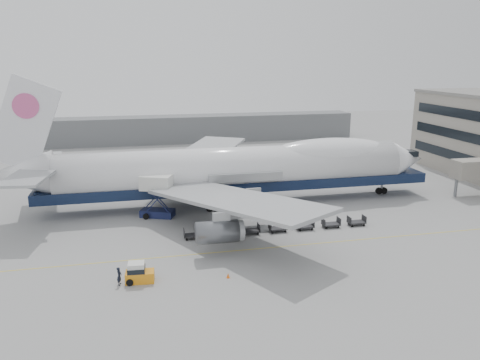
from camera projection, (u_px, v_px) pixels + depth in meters
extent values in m
plane|color=gray|center=(253.00, 231.00, 61.20)|extent=(260.00, 260.00, 0.00)
cube|color=gold|center=(266.00, 248.00, 55.53)|extent=(60.00, 0.15, 0.01)
cube|color=gray|center=(479.00, 168.00, 76.08)|extent=(9.00, 3.00, 3.00)
cylinder|color=slate|center=(456.00, 188.00, 75.99)|extent=(0.50, 0.50, 3.00)
cube|color=slate|center=(153.00, 130.00, 124.32)|extent=(110.00, 8.00, 7.00)
cylinder|color=white|center=(234.00, 168.00, 71.10)|extent=(52.00, 6.40, 6.40)
cube|color=#0E1A35|center=(241.00, 184.00, 71.96)|extent=(60.00, 5.76, 1.50)
cone|color=white|center=(406.00, 159.00, 77.23)|extent=(6.00, 6.40, 6.40)
cone|color=white|center=(18.00, 175.00, 64.50)|extent=(9.00, 6.40, 6.40)
ellipsoid|color=white|center=(331.00, 152.00, 73.96)|extent=(20.67, 5.78, 4.56)
cube|color=white|center=(24.00, 125.00, 63.09)|extent=(10.52, 0.50, 13.56)
cylinder|color=#D4528F|center=(26.00, 106.00, 62.56)|extent=(3.40, 0.30, 3.40)
cube|color=#9EA0A3|center=(234.00, 200.00, 57.13)|extent=(20.35, 26.74, 2.26)
cube|color=#9EA0A3|center=(202.00, 155.00, 84.11)|extent=(20.35, 26.74, 2.26)
cylinder|color=#595B60|center=(183.00, 162.00, 88.48)|extent=(4.80, 2.60, 2.60)
cylinder|color=#595B60|center=(222.00, 171.00, 81.25)|extent=(4.80, 2.60, 2.60)
cylinder|color=#595B60|center=(250.00, 205.00, 62.36)|extent=(4.80, 2.60, 2.60)
cylinder|color=#595B60|center=(217.00, 232.00, 52.59)|extent=(4.80, 2.60, 2.60)
cylinder|color=slate|center=(382.00, 187.00, 77.50)|extent=(0.36, 0.36, 2.50)
cylinder|color=black|center=(381.00, 191.00, 77.68)|extent=(1.10, 0.45, 1.10)
cylinder|color=slate|center=(219.00, 203.00, 68.75)|extent=(0.36, 0.36, 2.50)
cylinder|color=black|center=(219.00, 207.00, 68.93)|extent=(1.10, 0.45, 1.10)
cylinder|color=slate|center=(212.00, 192.00, 74.42)|extent=(0.36, 0.36, 2.50)
cylinder|color=black|center=(212.00, 196.00, 74.60)|extent=(1.10, 0.45, 1.10)
cube|color=#181F48|center=(158.00, 213.00, 66.58)|extent=(5.12, 3.79, 1.02)
cube|color=silver|center=(156.00, 183.00, 65.45)|extent=(4.85, 3.82, 2.04)
cube|color=#181F48|center=(157.00, 200.00, 65.04)|extent=(3.12, 1.35, 3.66)
cube|color=#181F48|center=(157.00, 196.00, 66.96)|extent=(3.12, 1.35, 3.66)
cube|color=slate|center=(156.00, 180.00, 66.85)|extent=(2.48, 1.86, 0.15)
cylinder|color=black|center=(146.00, 217.00, 65.37)|extent=(0.83, 0.32, 0.83)
cylinder|color=black|center=(146.00, 212.00, 67.12)|extent=(0.83, 0.32, 0.83)
cylinder|color=black|center=(170.00, 215.00, 66.08)|extent=(0.83, 0.32, 0.83)
cylinder|color=black|center=(169.00, 211.00, 67.83)|extent=(0.83, 0.32, 0.83)
cube|color=orange|center=(140.00, 277.00, 47.04)|extent=(2.95, 1.73, 1.11)
cube|color=silver|center=(136.00, 267.00, 46.74)|extent=(1.73, 1.54, 1.01)
cube|color=black|center=(136.00, 269.00, 46.79)|extent=(1.83, 1.65, 0.51)
cylinder|color=black|center=(130.00, 282.00, 46.25)|extent=(0.71, 0.30, 0.71)
cylinder|color=black|center=(130.00, 277.00, 47.50)|extent=(0.71, 0.30, 0.71)
cylinder|color=black|center=(151.00, 280.00, 46.68)|extent=(0.71, 0.30, 0.71)
cylinder|color=black|center=(150.00, 275.00, 47.92)|extent=(0.71, 0.30, 0.71)
imported|color=black|center=(119.00, 276.00, 46.33)|extent=(0.60, 0.77, 1.85)
cone|color=#FF640D|center=(228.00, 275.00, 47.95)|extent=(0.33, 0.33, 0.51)
cube|color=#FF640D|center=(228.00, 278.00, 48.02)|extent=(0.35, 0.35, 0.03)
cube|color=#2D2D30|center=(193.00, 235.00, 58.36)|extent=(2.30, 1.35, 0.18)
cube|color=#2D2D30|center=(184.00, 233.00, 58.03)|extent=(0.08, 1.35, 0.90)
cube|color=#2D2D30|center=(202.00, 231.00, 58.49)|extent=(0.08, 1.35, 0.90)
cylinder|color=black|center=(187.00, 240.00, 57.74)|extent=(0.30, 0.12, 0.30)
cylinder|color=black|center=(186.00, 236.00, 58.78)|extent=(0.30, 0.12, 0.30)
cylinder|color=black|center=(200.00, 238.00, 58.10)|extent=(0.30, 0.12, 0.30)
cylinder|color=black|center=(199.00, 235.00, 59.14)|extent=(0.30, 0.12, 0.30)
cube|color=#2D2D30|center=(222.00, 233.00, 59.14)|extent=(2.30, 1.35, 0.18)
cube|color=#2D2D30|center=(213.00, 231.00, 58.81)|extent=(0.08, 1.35, 0.90)
cube|color=#2D2D30|center=(231.00, 229.00, 59.27)|extent=(0.08, 1.35, 0.90)
cylinder|color=black|center=(216.00, 237.00, 58.52)|extent=(0.30, 0.12, 0.30)
cylinder|color=black|center=(215.00, 234.00, 59.56)|extent=(0.30, 0.12, 0.30)
cylinder|color=black|center=(229.00, 236.00, 58.88)|extent=(0.30, 0.12, 0.30)
cylinder|color=black|center=(228.00, 233.00, 59.92)|extent=(0.30, 0.12, 0.30)
cube|color=#2D2D30|center=(250.00, 231.00, 59.92)|extent=(2.30, 1.35, 0.18)
cube|color=#2D2D30|center=(242.00, 228.00, 59.59)|extent=(0.08, 1.35, 0.90)
cube|color=#2D2D30|center=(259.00, 227.00, 60.05)|extent=(0.08, 1.35, 0.90)
cylinder|color=black|center=(245.00, 235.00, 59.30)|extent=(0.30, 0.12, 0.30)
cylinder|color=black|center=(243.00, 232.00, 60.34)|extent=(0.30, 0.12, 0.30)
cylinder|color=black|center=(258.00, 234.00, 59.66)|extent=(0.30, 0.12, 0.30)
cylinder|color=black|center=(256.00, 231.00, 60.70)|extent=(0.30, 0.12, 0.30)
cube|color=#2D2D30|center=(278.00, 228.00, 60.70)|extent=(2.30, 1.35, 0.18)
cube|color=#2D2D30|center=(270.00, 226.00, 60.37)|extent=(0.08, 1.35, 0.90)
cube|color=#2D2D30|center=(286.00, 225.00, 60.83)|extent=(0.08, 1.35, 0.90)
cylinder|color=black|center=(273.00, 233.00, 60.08)|extent=(0.30, 0.12, 0.30)
cylinder|color=black|center=(270.00, 230.00, 61.12)|extent=(0.30, 0.12, 0.30)
cylinder|color=black|center=(285.00, 232.00, 60.44)|extent=(0.30, 0.12, 0.30)
cylinder|color=black|center=(283.00, 229.00, 61.48)|extent=(0.30, 0.12, 0.30)
cube|color=#2D2D30|center=(305.00, 226.00, 61.48)|extent=(2.30, 1.35, 0.18)
cube|color=#2D2D30|center=(297.00, 224.00, 61.15)|extent=(0.08, 1.35, 0.90)
cube|color=#2D2D30|center=(313.00, 223.00, 61.61)|extent=(0.08, 1.35, 0.90)
cylinder|color=black|center=(300.00, 230.00, 60.86)|extent=(0.30, 0.12, 0.30)
cylinder|color=black|center=(297.00, 227.00, 61.90)|extent=(0.30, 0.12, 0.30)
cylinder|color=black|center=(312.00, 229.00, 61.22)|extent=(0.30, 0.12, 0.30)
cylinder|color=black|center=(309.00, 226.00, 62.26)|extent=(0.30, 0.12, 0.30)
cube|color=#2D2D30|center=(331.00, 224.00, 62.26)|extent=(2.30, 1.35, 0.18)
cube|color=#2D2D30|center=(323.00, 222.00, 61.93)|extent=(0.08, 1.35, 0.90)
cube|color=#2D2D30|center=(339.00, 221.00, 62.39)|extent=(0.08, 1.35, 0.90)
cylinder|color=black|center=(326.00, 228.00, 61.64)|extent=(0.30, 0.12, 0.30)
cylinder|color=black|center=(323.00, 225.00, 62.68)|extent=(0.30, 0.12, 0.30)
cylinder|color=black|center=(338.00, 227.00, 62.00)|extent=(0.30, 0.12, 0.30)
cylinder|color=black|center=(335.00, 224.00, 63.04)|extent=(0.30, 0.12, 0.30)
cube|color=#2D2D30|center=(356.00, 222.00, 63.04)|extent=(2.30, 1.35, 0.18)
cube|color=#2D2D30|center=(349.00, 220.00, 62.71)|extent=(0.08, 1.35, 0.90)
cube|color=#2D2D30|center=(364.00, 219.00, 63.17)|extent=(0.08, 1.35, 0.90)
cylinder|color=black|center=(352.00, 226.00, 62.42)|extent=(0.30, 0.12, 0.30)
cylinder|color=black|center=(349.00, 223.00, 63.46)|extent=(0.30, 0.12, 0.30)
cylinder|color=black|center=(364.00, 225.00, 62.78)|extent=(0.30, 0.12, 0.30)
cylinder|color=black|center=(360.00, 222.00, 63.82)|extent=(0.30, 0.12, 0.30)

